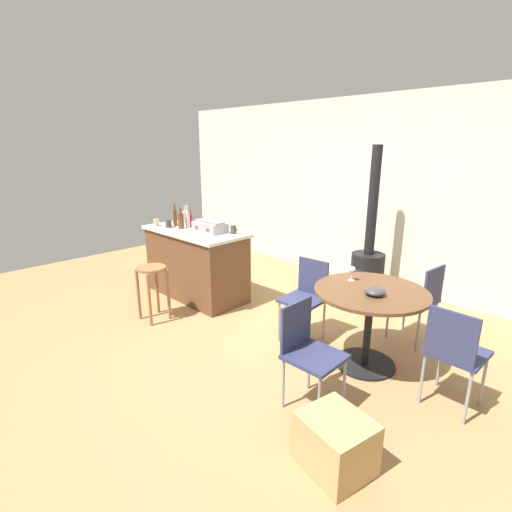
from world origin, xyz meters
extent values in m
plane|color=#A37A4C|center=(0.00, 0.00, 0.00)|extent=(8.80, 8.80, 0.00)
cube|color=beige|center=(0.00, 2.31, 1.35)|extent=(8.00, 0.10, 2.70)
cube|color=brown|center=(-1.36, 0.11, 0.45)|extent=(1.46, 0.67, 0.89)
cube|color=beige|center=(-1.36, 0.11, 0.91)|extent=(1.52, 0.73, 0.04)
cylinder|color=olive|center=(-0.98, -0.59, 0.31)|extent=(0.04, 0.04, 0.63)
cylinder|color=olive|center=(-1.23, -0.59, 0.31)|extent=(0.04, 0.04, 0.63)
cylinder|color=olive|center=(-1.23, -0.84, 0.31)|extent=(0.04, 0.04, 0.63)
cylinder|color=olive|center=(-0.98, -0.84, 0.31)|extent=(0.04, 0.04, 0.63)
cylinder|color=olive|center=(-1.10, -0.71, 0.64)|extent=(0.34, 0.34, 0.03)
cylinder|color=black|center=(1.21, 0.16, 0.01)|extent=(0.56, 0.56, 0.02)
cylinder|color=black|center=(1.21, 0.16, 0.37)|extent=(0.07, 0.07, 0.73)
cylinder|color=brown|center=(1.21, 0.16, 0.75)|extent=(1.02, 1.02, 0.03)
cube|color=navy|center=(0.48, 0.11, 0.46)|extent=(0.42, 0.42, 0.03)
cube|color=navy|center=(0.46, 0.30, 0.66)|extent=(0.36, 0.05, 0.40)
cylinder|color=gray|center=(0.64, 0.29, 0.22)|extent=(0.02, 0.02, 0.45)
cylinder|color=gray|center=(0.30, 0.27, 0.22)|extent=(0.02, 0.02, 0.45)
cylinder|color=gray|center=(0.32, -0.07, 0.22)|extent=(0.02, 0.02, 0.45)
cylinder|color=gray|center=(0.66, -0.05, 0.22)|extent=(0.02, 0.02, 0.45)
cube|color=navy|center=(1.22, -0.69, 0.45)|extent=(0.40, 0.40, 0.03)
cube|color=navy|center=(1.03, -0.69, 0.65)|extent=(0.03, 0.36, 0.40)
cylinder|color=gray|center=(1.05, -0.52, 0.22)|extent=(0.02, 0.02, 0.43)
cylinder|color=gray|center=(1.05, -0.86, 0.22)|extent=(0.02, 0.02, 0.43)
cylinder|color=gray|center=(1.39, -0.85, 0.22)|extent=(0.02, 0.02, 0.43)
cylinder|color=gray|center=(1.39, -0.51, 0.22)|extent=(0.02, 0.02, 0.43)
cube|color=navy|center=(1.99, 0.12, 0.47)|extent=(0.42, 0.42, 0.03)
cube|color=navy|center=(1.98, -0.07, 0.67)|extent=(0.36, 0.04, 0.40)
cylinder|color=gray|center=(1.81, -0.04, 0.23)|extent=(0.02, 0.02, 0.45)
cylinder|color=gray|center=(2.15, -0.05, 0.23)|extent=(0.02, 0.02, 0.45)
cylinder|color=gray|center=(2.16, 0.29, 0.23)|extent=(0.02, 0.02, 0.45)
cylinder|color=gray|center=(1.82, 0.30, 0.23)|extent=(0.02, 0.02, 0.45)
cube|color=navy|center=(1.29, 0.95, 0.46)|extent=(0.44, 0.44, 0.03)
cube|color=navy|center=(1.48, 0.93, 0.66)|extent=(0.06, 0.36, 0.40)
cylinder|color=gray|center=(1.45, 0.76, 0.22)|extent=(0.02, 0.02, 0.44)
cylinder|color=gray|center=(1.48, 1.10, 0.22)|extent=(0.02, 0.02, 0.44)
cylinder|color=gray|center=(1.14, 1.14, 0.22)|extent=(0.02, 0.02, 0.44)
cylinder|color=gray|center=(1.11, 0.80, 0.22)|extent=(0.02, 0.02, 0.44)
cylinder|color=black|center=(0.35, 1.70, 0.03)|extent=(0.37, 0.37, 0.06)
cylinder|color=black|center=(0.35, 1.70, 0.34)|extent=(0.44, 0.44, 0.56)
cube|color=#2D2826|center=(0.35, 1.48, 0.34)|extent=(0.20, 0.02, 0.20)
cylinder|color=black|center=(0.35, 1.70, 1.32)|extent=(0.13, 0.13, 1.41)
cube|color=gray|center=(-1.11, 0.17, 1.00)|extent=(0.45, 0.25, 0.12)
cube|color=gray|center=(-1.11, 0.17, 1.07)|extent=(0.43, 0.15, 0.02)
cube|color=red|center=(-1.22, 0.04, 1.00)|extent=(0.04, 0.01, 0.04)
cube|color=red|center=(-0.99, 0.04, 1.00)|extent=(0.04, 0.01, 0.04)
cylinder|color=#B7B2AD|center=(-1.51, 0.12, 1.05)|extent=(0.06, 0.06, 0.23)
cylinder|color=#B7B2AD|center=(-1.51, 0.12, 1.21)|extent=(0.02, 0.02, 0.09)
cylinder|color=#603314|center=(-1.76, 0.08, 1.05)|extent=(0.06, 0.06, 0.22)
cylinder|color=#603314|center=(-1.76, 0.08, 1.20)|extent=(0.02, 0.02, 0.09)
cylinder|color=maroon|center=(-1.56, 0.19, 1.02)|extent=(0.06, 0.06, 0.16)
cylinder|color=maroon|center=(-1.56, 0.19, 1.13)|extent=(0.02, 0.02, 0.06)
cylinder|color=#603314|center=(-1.55, 0.03, 1.04)|extent=(0.08, 0.08, 0.20)
cylinder|color=#603314|center=(-1.55, 0.03, 1.18)|extent=(0.03, 0.03, 0.08)
cylinder|color=#B7B2AD|center=(-1.70, 0.21, 1.03)|extent=(0.08, 0.08, 0.19)
cylinder|color=#B7B2AD|center=(-1.70, 0.21, 1.16)|extent=(0.03, 0.03, 0.07)
cylinder|color=#B7B2AD|center=(-1.84, 0.13, 1.03)|extent=(0.06, 0.06, 0.20)
cylinder|color=#B7B2AD|center=(-1.84, 0.13, 1.17)|extent=(0.02, 0.02, 0.08)
cylinder|color=#DB6651|center=(-1.82, 0.29, 0.98)|extent=(0.08, 0.08, 0.08)
torus|color=#DB6651|center=(-1.77, 0.29, 0.98)|extent=(0.05, 0.01, 0.05)
cylinder|color=#383838|center=(-0.81, 0.31, 0.99)|extent=(0.08, 0.08, 0.11)
torus|color=#383838|center=(-0.76, 0.31, 0.99)|extent=(0.05, 0.01, 0.05)
cylinder|color=tan|center=(-1.95, -0.11, 0.98)|extent=(0.07, 0.07, 0.09)
torus|color=tan|center=(-1.90, -0.11, 0.99)|extent=(0.05, 0.01, 0.05)
cylinder|color=#383838|center=(-1.73, -0.05, 0.99)|extent=(0.09, 0.09, 0.10)
torus|color=#383838|center=(-1.68, -0.05, 0.99)|extent=(0.05, 0.01, 0.05)
cylinder|color=silver|center=(0.95, 0.25, 0.76)|extent=(0.06, 0.06, 0.00)
cylinder|color=silver|center=(0.95, 0.25, 0.81)|extent=(0.01, 0.01, 0.08)
ellipsoid|color=silver|center=(0.95, 0.25, 0.87)|extent=(0.07, 0.07, 0.06)
ellipsoid|color=#383838|center=(1.29, 0.07, 0.80)|extent=(0.18, 0.18, 0.07)
cube|color=tan|center=(1.67, -1.07, 0.18)|extent=(0.50, 0.46, 0.36)
camera|label=1|loc=(2.71, -2.85, 2.01)|focal=26.66mm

